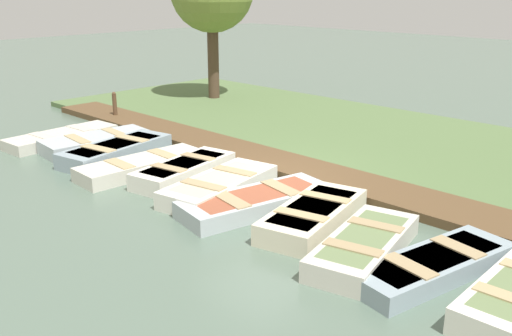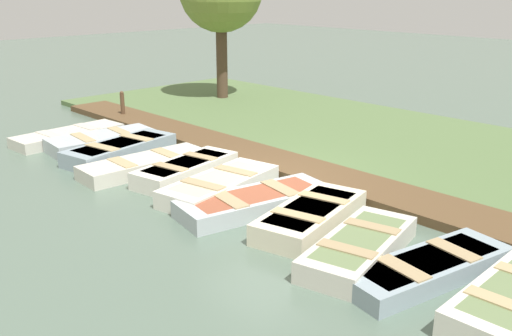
{
  "view_description": "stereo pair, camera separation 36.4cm",
  "coord_description": "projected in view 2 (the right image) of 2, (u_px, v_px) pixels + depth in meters",
  "views": [
    {
      "loc": [
        8.78,
        8.35,
        4.42
      ],
      "look_at": [
        0.46,
        0.25,
        0.65
      ],
      "focal_mm": 40.0,
      "sensor_mm": 36.0,
      "label": 1
    },
    {
      "loc": [
        8.52,
        8.61,
        4.42
      ],
      "look_at": [
        0.46,
        0.25,
        0.65
      ],
      "focal_mm": 40.0,
      "sensor_mm": 36.0,
      "label": 2
    }
  ],
  "objects": [
    {
      "name": "rowboat_2",
      "position": [
        120.0,
        150.0,
        15.11
      ],
      "size": [
        3.24,
        1.67,
        0.44
      ],
      "rotation": [
        0.0,
        0.0,
        0.18
      ],
      "color": "#8C9EA8",
      "rests_on": "ground_plane"
    },
    {
      "name": "dock_walkway",
      "position": [
        305.0,
        171.0,
        13.81
      ],
      "size": [
        1.41,
        21.38,
        0.19
      ],
      "color": "brown",
      "rests_on": "ground_plane"
    },
    {
      "name": "rowboat_5",
      "position": [
        220.0,
        186.0,
        12.46
      ],
      "size": [
        3.1,
        1.65,
        0.41
      ],
      "rotation": [
        0.0,
        0.0,
        0.18
      ],
      "color": "silver",
      "rests_on": "ground_plane"
    },
    {
      "name": "rowboat_1",
      "position": [
        103.0,
        141.0,
        16.0
      ],
      "size": [
        3.03,
        1.48,
        0.41
      ],
      "rotation": [
        0.0,
        0.0,
        -0.09
      ],
      "color": "#B2BCC1",
      "rests_on": "ground_plane"
    },
    {
      "name": "rowboat_6",
      "position": [
        255.0,
        201.0,
        11.62
      ],
      "size": [
        3.41,
        1.76,
        0.37
      ],
      "rotation": [
        0.0,
        0.0,
        -0.2
      ],
      "color": "#B2BCC1",
      "rests_on": "ground_plane"
    },
    {
      "name": "rowboat_9",
      "position": [
        428.0,
        268.0,
        8.94
      ],
      "size": [
        3.16,
        1.55,
        0.34
      ],
      "rotation": [
        0.0,
        0.0,
        -0.2
      ],
      "color": "#8C9EA8",
      "rests_on": "ground_plane"
    },
    {
      "name": "rowboat_4",
      "position": [
        186.0,
        170.0,
        13.5
      ],
      "size": [
        2.89,
        1.48,
        0.43
      ],
      "rotation": [
        0.0,
        0.0,
        0.18
      ],
      "color": "silver",
      "rests_on": "ground_plane"
    },
    {
      "name": "rowboat_7",
      "position": [
        311.0,
        216.0,
        10.81
      ],
      "size": [
        2.93,
        1.7,
        0.43
      ],
      "rotation": [
        0.0,
        0.0,
        0.23
      ],
      "color": "beige",
      "rests_on": "ground_plane"
    },
    {
      "name": "rowboat_8",
      "position": [
        359.0,
        247.0,
        9.57
      ],
      "size": [
        2.94,
        1.64,
        0.4
      ],
      "rotation": [
        0.0,
        0.0,
        0.23
      ],
      "color": "beige",
      "rests_on": "ground_plane"
    },
    {
      "name": "ground_plane",
      "position": [
        263.0,
        188.0,
        12.88
      ],
      "size": [
        80.0,
        80.0,
        0.0
      ],
      "primitive_type": "plane",
      "color": "#566B5B"
    },
    {
      "name": "rowboat_0",
      "position": [
        69.0,
        135.0,
        16.74
      ],
      "size": [
        3.25,
        1.27,
        0.34
      ],
      "rotation": [
        0.0,
        0.0,
        0.07
      ],
      "color": "beige",
      "rests_on": "ground_plane"
    },
    {
      "name": "shore_bank",
      "position": [
        388.0,
        144.0,
        16.16
      ],
      "size": [
        8.0,
        24.0,
        0.17
      ],
      "color": "#567042",
      "rests_on": "ground_plane"
    },
    {
      "name": "mooring_post_near",
      "position": [
        123.0,
        105.0,
        19.28
      ],
      "size": [
        0.14,
        0.14,
        0.97
      ],
      "color": "brown",
      "rests_on": "ground_plane"
    },
    {
      "name": "rowboat_3",
      "position": [
        145.0,
        164.0,
        14.01
      ],
      "size": [
        3.25,
        1.18,
        0.37
      ],
      "rotation": [
        0.0,
        0.0,
        -0.04
      ],
      "color": "beige",
      "rests_on": "ground_plane"
    }
  ]
}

